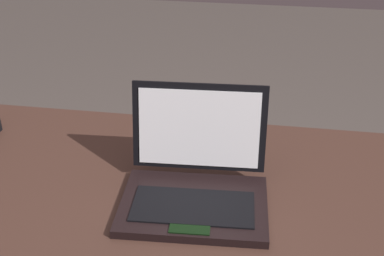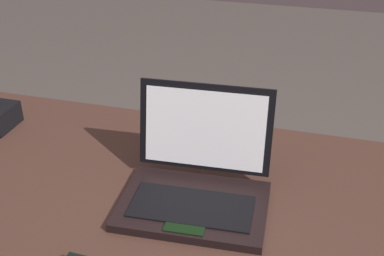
# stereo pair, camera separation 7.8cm
# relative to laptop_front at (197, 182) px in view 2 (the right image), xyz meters

# --- Properties ---
(laptop_front) EXTENTS (0.26, 0.22, 0.19)m
(laptop_front) POSITION_rel_laptop_front_xyz_m (0.00, 0.00, 0.00)
(laptop_front) COLOR black
(laptop_front) RESTS_ON desk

